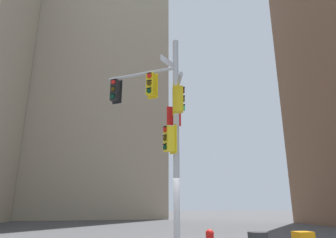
% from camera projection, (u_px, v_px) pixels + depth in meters
% --- Properties ---
extents(building_mid_block, '(16.00, 16.00, 51.73)m').
position_uv_depth(building_mid_block, '(103.00, 31.00, 43.05)').
color(building_mid_block, tan).
rests_on(building_mid_block, ground).
extents(signal_pole_assembly, '(3.04, 4.05, 8.45)m').
position_uv_depth(signal_pole_assembly, '(163.00, 116.00, 12.04)').
color(signal_pole_assembly, '#B2B2B5').
rests_on(signal_pole_assembly, ground).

